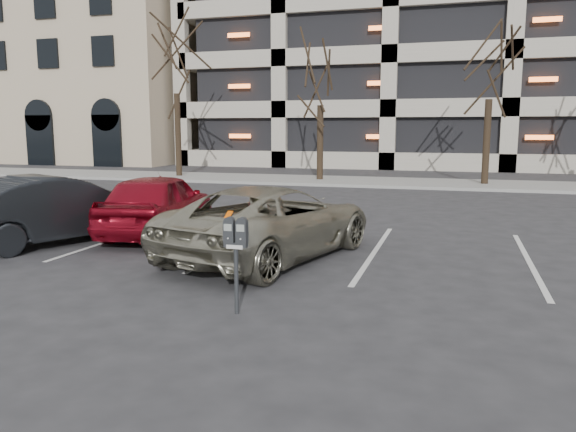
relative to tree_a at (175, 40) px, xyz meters
The scene contains 11 objects.
ground 19.94m from the tree_a, 57.99° to the right, with size 140.00×140.00×0.00m, color #28282B.
sidewalk 11.86m from the tree_a, ahead, with size 80.00×4.00×0.12m, color gray.
stall_lines 17.41m from the tree_a, 57.88° to the right, with size 16.90×5.20×0.00m.
office_building 22.78m from the tree_a, 142.28° to the left, with size 26.00×16.20×15.00m.
tree_a is the anchor object (origin of this frame).
tree_b 7.07m from the tree_a, ahead, with size 3.31×3.31×7.51m.
tree_c 14.02m from the tree_a, ahead, with size 3.47×3.47×7.88m.
parking_meter 21.34m from the tree_a, 60.39° to the right, with size 0.32×0.13×1.25m.
suv_silver 18.47m from the tree_a, 56.85° to the right, with size 3.45×5.27×1.35m.
car_red 15.81m from the tree_a, 64.20° to the right, with size 1.68×4.17×1.42m, color maroon.
car_dark 16.49m from the tree_a, 71.86° to the right, with size 1.51×4.33×1.43m, color black.
Camera 1 is at (2.86, -8.49, 2.40)m, focal length 35.00 mm.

